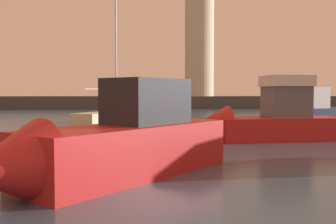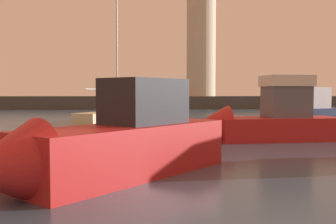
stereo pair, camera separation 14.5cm
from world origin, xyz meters
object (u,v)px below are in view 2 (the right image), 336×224
sailboat_moored (112,116)px  motorboat_2 (108,145)px  lighthouse (201,34)px  motorboat_0 (330,112)px  motorboat_1 (259,121)px

sailboat_moored → motorboat_2: bearing=-86.4°
lighthouse → sailboat_moored: 29.92m
motorboat_0 → motorboat_1: size_ratio=1.21×
motorboat_0 → motorboat_2: motorboat_2 is taller
motorboat_0 → sailboat_moored: sailboat_moored is taller
motorboat_0 → motorboat_1: bearing=-131.4°
lighthouse → motorboat_2: lighthouse is taller
motorboat_0 → sailboat_moored: size_ratio=0.91×
motorboat_0 → motorboat_2: bearing=-130.2°
motorboat_2 → sailboat_moored: size_ratio=0.71×
motorboat_2 → sailboat_moored: 19.88m
motorboat_0 → sailboat_moored: bearing=171.7°
lighthouse → sailboat_moored: (-10.90, -25.97, -10.09)m
motorboat_1 → sailboat_moored: bearing=123.8°
lighthouse → motorboat_1: bearing=-94.7°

